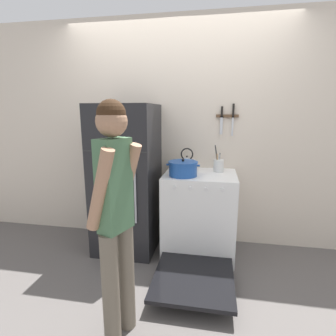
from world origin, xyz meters
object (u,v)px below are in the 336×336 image
at_px(tea_kettle, 187,164).
at_px(person, 116,211).
at_px(utensil_jar, 219,165).
at_px(refrigerator, 127,179).
at_px(stove_range, 199,215).
at_px(dutch_oven_pot, 183,169).

bearing_deg(tea_kettle, person, -103.20).
height_order(tea_kettle, utensil_jar, utensil_jar).
bearing_deg(utensil_jar, person, -116.08).
distance_m(utensil_jar, person, 1.48).
distance_m(refrigerator, stove_range, 0.88).
distance_m(tea_kettle, utensil_jar, 0.34).
xyz_separation_m(refrigerator, person, (0.34, -1.18, 0.11)).
relative_size(dutch_oven_pot, tea_kettle, 1.34).
xyz_separation_m(stove_range, person, (-0.46, -1.16, 0.47)).
relative_size(refrigerator, dutch_oven_pot, 4.78).
xyz_separation_m(dutch_oven_pot, tea_kettle, (0.01, 0.25, 0.00)).
height_order(stove_range, tea_kettle, tea_kettle).
bearing_deg(dutch_oven_pot, refrigerator, 170.19).
relative_size(refrigerator, tea_kettle, 6.41).
relative_size(stove_range, dutch_oven_pot, 3.98).
bearing_deg(stove_range, utensil_jar, 42.33).
distance_m(refrigerator, dutch_oven_pot, 0.66).
bearing_deg(stove_range, dutch_oven_pot, -152.61).
xyz_separation_m(dutch_oven_pot, person, (-0.30, -1.07, -0.05)).
distance_m(stove_range, dutch_oven_pot, 0.56).
xyz_separation_m(stove_range, utensil_jar, (0.19, 0.17, 0.52)).
height_order(dutch_oven_pot, person, person).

